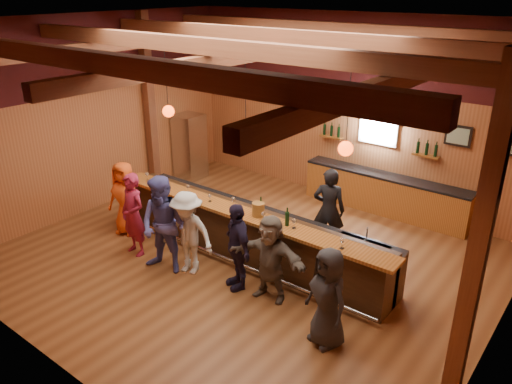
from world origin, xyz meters
TOP-DOWN VIEW (x-y plane):
  - room at (0.00, 0.06)m, footprint 9.04×9.00m
  - bar_counter at (0.02, 0.15)m, footprint 6.30×1.07m
  - back_bar_cabinet at (1.20, 3.72)m, footprint 4.00×0.52m
  - window at (0.80, 3.95)m, footprint 0.95×0.09m
  - framed_pictures at (1.67, 3.94)m, footprint 5.35×0.05m
  - wine_shelves at (0.80, 3.88)m, footprint 3.00×0.18m
  - pendant_lights at (0.00, 0.00)m, footprint 4.24×0.24m
  - stainless_fridge at (-4.10, 2.60)m, footprint 0.70×0.70m
  - customer_orange at (-2.80, -0.68)m, footprint 0.89×0.69m
  - customer_redvest at (-1.93, -1.17)m, footprint 0.66×0.46m
  - customer_denim at (-0.96, -1.25)m, footprint 1.04×0.88m
  - customer_white at (-0.58, -1.02)m, footprint 1.15×0.80m
  - customer_navy at (0.46, -0.84)m, footprint 1.03×0.83m
  - customer_brown at (1.13, -0.77)m, footprint 1.49×0.63m
  - customer_dark at (2.50, -1.20)m, footprint 0.91×0.76m
  - bartender at (1.05, 1.33)m, footprint 0.75×0.62m
  - ice_bucket at (0.38, -0.11)m, footprint 0.24×0.24m
  - bottle_a at (0.36, -0.02)m, footprint 0.07×0.07m
  - bottle_b at (1.02, -0.12)m, footprint 0.08×0.08m
  - glass_a at (-2.62, -0.18)m, footprint 0.09×0.09m
  - glass_b at (-2.08, -0.26)m, footprint 0.07×0.07m
  - glass_c at (-1.45, -0.11)m, footprint 0.07×0.07m
  - glass_d at (-0.78, -0.18)m, footprint 0.07×0.07m
  - glass_e at (-0.26, -0.08)m, footprint 0.09×0.09m
  - glass_f at (0.57, -0.22)m, footprint 0.08×0.08m
  - glass_g at (1.18, -0.14)m, footprint 0.08×0.08m
  - glass_h at (2.20, -0.27)m, footprint 0.08×0.08m

SIDE VIEW (x-z plane):
  - back_bar_cabinet at x=1.20m, z-range 0.00..0.95m
  - bar_counter at x=0.02m, z-range -0.03..1.08m
  - customer_brown at x=1.13m, z-range 0.00..1.56m
  - customer_dark at x=2.50m, z-range 0.00..1.60m
  - customer_orange at x=-2.80m, z-range 0.00..1.62m
  - customer_navy at x=0.46m, z-range 0.00..1.63m
  - customer_white at x=-0.58m, z-range 0.00..1.63m
  - customer_redvest at x=-1.93m, z-range 0.00..1.71m
  - bartender at x=1.05m, z-range 0.00..1.77m
  - stainless_fridge at x=-4.10m, z-range 0.00..1.80m
  - customer_denim at x=-0.96m, z-range 0.00..1.89m
  - glass_b at x=-2.08m, z-range 1.14..1.30m
  - glass_d at x=-0.78m, z-range 1.14..1.30m
  - glass_c at x=-1.45m, z-range 1.15..1.31m
  - glass_f at x=0.57m, z-range 1.15..1.33m
  - ice_bucket at x=0.38m, z-range 1.11..1.37m
  - bottle_a at x=0.36m, z-range 1.07..1.41m
  - glass_g at x=1.18m, z-range 1.15..1.34m
  - bottle_b at x=1.02m, z-range 1.07..1.42m
  - glass_h at x=2.20m, z-range 1.15..1.34m
  - glass_a at x=-2.62m, z-range 1.15..1.35m
  - glass_e at x=-0.26m, z-range 1.15..1.35m
  - wine_shelves at x=0.80m, z-range 1.47..1.77m
  - window at x=0.80m, z-range 1.57..2.52m
  - framed_pictures at x=1.67m, z-range 1.88..2.33m
  - pendant_lights at x=0.00m, z-range 2.02..3.39m
  - room at x=0.00m, z-range 0.95..5.47m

